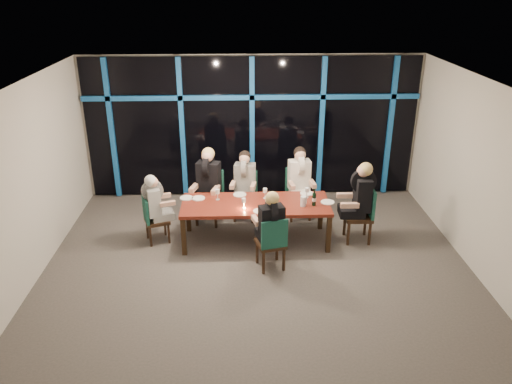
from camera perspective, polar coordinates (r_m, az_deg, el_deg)
room at (r=7.55m, az=0.16°, el=4.99°), size 7.04×7.00×3.02m
window_wall at (r=10.49m, az=-0.40°, el=7.59°), size 6.86×0.43×2.94m
dining_table at (r=8.79m, az=-0.05°, el=-1.68°), size 2.60×1.00×0.75m
chair_far_left at (r=9.63m, az=-5.25°, el=-0.17°), size 0.59×0.59×1.03m
chair_far_mid at (r=9.76m, az=-1.22°, el=-0.02°), size 0.51×0.51×0.95m
chair_far_right at (r=9.84m, az=4.83°, el=0.24°), size 0.51×0.51×0.99m
chair_end_left at (r=9.04m, az=-11.77°, el=-2.83°), size 0.52×0.52×0.87m
chair_end_right at (r=9.08m, az=12.18°, el=-2.20°), size 0.48×0.48×1.02m
chair_near_mid at (r=8.02m, az=1.86°, el=-5.63°), size 0.53×0.53×0.93m
diner_far_left at (r=9.40m, az=-5.51°, el=1.90°), size 0.59×0.70×1.00m
diner_far_mid at (r=9.55m, az=-1.31°, el=1.87°), size 0.51×0.63×0.92m
diner_far_right at (r=9.62m, az=5.02°, el=2.19°), size 0.52×0.64×0.96m
diner_end_left at (r=8.91m, az=-11.49°, el=-0.74°), size 0.60×0.53×0.85m
diner_end_right at (r=8.89m, az=11.86°, el=0.13°), size 0.64×0.51×0.99m
diner_near_mid at (r=7.91m, az=1.71°, el=-3.01°), size 0.53×0.63×0.91m
plate_far_left at (r=9.00m, az=-6.61°, el=-0.71°), size 0.24×0.24×0.01m
plate_far_mid at (r=9.09m, az=-1.87°, el=-0.30°), size 0.24×0.24×0.01m
plate_far_right at (r=9.18m, az=5.81°, el=-0.16°), size 0.24×0.24×0.01m
plate_end_left at (r=9.04m, az=-7.95°, el=-0.67°), size 0.24×0.24×0.01m
plate_end_right at (r=8.87m, az=8.18°, el=-1.15°), size 0.24×0.24×0.01m
plate_near_mid at (r=8.45m, az=0.49°, el=-2.20°), size 0.24×0.24×0.01m
wine_bottle at (r=8.69m, az=6.66°, el=-0.81°), size 0.07×0.07×0.31m
water_pitcher at (r=8.66m, az=5.42°, el=-1.06°), size 0.11×0.10×0.18m
tea_light at (r=8.54m, az=-1.33°, el=-1.89°), size 0.05×0.05×0.03m
wine_glass_a at (r=8.52m, az=-1.40°, el=-1.04°), size 0.07×0.07×0.18m
wine_glass_b at (r=8.90m, az=1.05°, el=0.10°), size 0.07×0.07×0.19m
wine_glass_c at (r=8.74m, az=2.34°, el=-0.55°), size 0.06×0.06×0.16m
wine_glass_d at (r=8.87m, az=-4.42°, el=-0.02°), size 0.08×0.08×0.20m
wine_glass_e at (r=8.97m, az=5.84°, el=0.17°), size 0.07×0.07×0.19m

